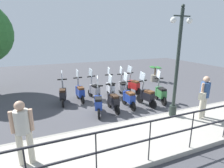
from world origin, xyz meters
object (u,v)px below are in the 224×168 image
at_px(scooter_near_2, 129,97).
at_px(scooter_near_3, 113,100).
at_px(scooter_far_5, 63,94).
at_px(scooter_near_1, 147,96).
at_px(pedestrian_distant, 23,128).
at_px(scooter_far_3, 94,90).
at_px(scooter_far_1, 122,87).
at_px(scooter_far_4, 80,92).
at_px(scooter_far_0, 133,85).
at_px(lamp_post_near, 177,71).
at_px(potted_palm, 155,75).
at_px(scooter_near_0, 161,93).
at_px(scooter_near_4, 98,103).
at_px(scooter_far_2, 110,88).
at_px(pedestrian_with_bag, 204,94).

bearing_deg(scooter_near_2, scooter_near_3, 95.68).
bearing_deg(scooter_far_5, scooter_near_1, -106.27).
relative_size(pedestrian_distant, scooter_far_5, 1.03).
relative_size(scooter_near_2, scooter_far_3, 1.00).
height_order(scooter_near_2, scooter_far_1, same).
bearing_deg(scooter_far_4, scooter_far_5, 91.46).
relative_size(scooter_near_1, scooter_far_0, 1.00).
height_order(scooter_near_2, scooter_near_3, same).
bearing_deg(scooter_far_0, scooter_far_1, 82.34).
xyz_separation_m(scooter_near_3, scooter_far_4, (1.71, 1.05, 0.00)).
distance_m(lamp_post_near, scooter_far_3, 4.19).
distance_m(potted_palm, scooter_near_0, 4.22).
relative_size(scooter_near_4, scooter_far_4, 1.00).
height_order(scooter_near_2, scooter_far_4, same).
bearing_deg(scooter_far_3, potted_palm, -81.95).
xyz_separation_m(potted_palm, scooter_far_5, (-2.00, 6.61, 0.04)).
bearing_deg(scooter_near_1, scooter_far_2, 18.88).
distance_m(potted_palm, scooter_far_1, 4.03).
bearing_deg(scooter_far_0, scooter_near_3, 116.28).
bearing_deg(scooter_near_0, pedestrian_distant, 124.65).
height_order(scooter_far_2, scooter_far_5, same).
bearing_deg(scooter_far_1, scooter_far_5, 99.54).
xyz_separation_m(pedestrian_distant, scooter_near_2, (2.45, -4.00, -0.60)).
height_order(lamp_post_near, pedestrian_distant, lamp_post_near).
xyz_separation_m(potted_palm, scooter_near_0, (-3.58, 2.24, 0.04)).
distance_m(lamp_post_near, scooter_near_4, 3.26).
bearing_deg(scooter_near_1, scooter_far_1, 1.83).
distance_m(scooter_near_0, scooter_far_4, 3.91).
xyz_separation_m(scooter_far_0, scooter_far_1, (-0.10, 0.73, 0.00)).
bearing_deg(scooter_near_3, scooter_near_2, -84.29).
distance_m(pedestrian_with_bag, scooter_far_4, 5.40).
xyz_separation_m(pedestrian_distant, scooter_near_4, (2.29, -2.53, -0.60)).
bearing_deg(potted_palm, scooter_far_4, 108.46).
height_order(scooter_far_2, scooter_far_4, same).
relative_size(scooter_far_1, scooter_far_4, 1.00).
height_order(pedestrian_distant, scooter_near_4, pedestrian_distant).
relative_size(pedestrian_distant, scooter_far_3, 1.03).
bearing_deg(scooter_far_4, pedestrian_with_bag, -139.43).
xyz_separation_m(scooter_near_0, scooter_near_1, (-0.11, 0.86, 0.00)).
distance_m(scooter_near_3, scooter_far_3, 1.77).
distance_m(lamp_post_near, scooter_far_0, 3.63).
relative_size(potted_palm, scooter_far_1, 0.69).
bearing_deg(scooter_near_0, potted_palm, -20.44).
height_order(scooter_near_4, scooter_far_5, same).
xyz_separation_m(scooter_near_2, scooter_far_3, (1.65, 1.10, 0.00)).
height_order(lamp_post_near, pedestrian_with_bag, lamp_post_near).
bearing_deg(scooter_near_1, potted_palm, -51.69).
bearing_deg(potted_palm, scooter_far_1, 119.43).
distance_m(lamp_post_near, scooter_far_1, 3.58).
bearing_deg(lamp_post_near, scooter_near_3, 49.28).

